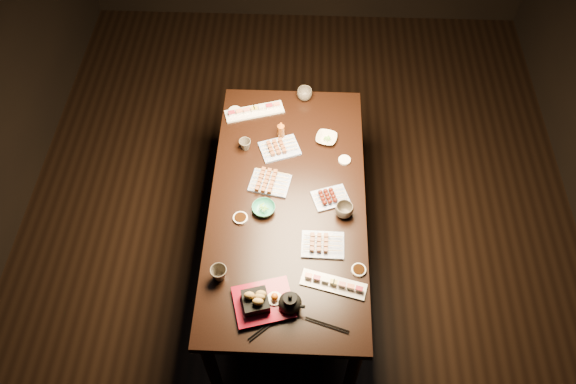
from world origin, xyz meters
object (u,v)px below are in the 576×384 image
object	(u,v)px
yakitori_plate_left	(280,146)
teapot	(290,302)
teacup_far_right	(305,94)
dining_table	(288,235)
yakitori_plate_right	(323,243)
tempura_tray	(263,299)
sushi_platter_near	(334,283)
teacup_mid_right	(344,210)
yakitori_plate_center	(270,181)
sushi_platter_far	(254,110)
teacup_far_left	(245,145)
edamame_bowl_cream	(326,138)
condiment_bottle	(281,130)
teacup_near_left	(219,273)
edamame_bowl_green	(264,209)

from	to	relation	value
yakitori_plate_left	teapot	world-z (taller)	teapot
yakitori_plate_left	teacup_far_right	bearing A→B (deg)	52.15
dining_table	yakitori_plate_left	bearing A→B (deg)	99.58
yakitori_plate_right	tempura_tray	bearing A→B (deg)	-129.46
tempura_tray	sushi_platter_near	bearing A→B (deg)	2.97
teapot	teacup_mid_right	bearing A→B (deg)	84.54
yakitori_plate_right	teacup_far_right	bearing A→B (deg)	97.29
yakitori_plate_right	teacup_far_right	world-z (taller)	teacup_far_right
yakitori_plate_center	teacup_mid_right	distance (m)	0.47
sushi_platter_far	teacup_far_right	world-z (taller)	teacup_far_right
yakitori_plate_left	tempura_tray	size ratio (longest dim) A/B	0.79
teacup_far_left	teapot	xyz separation A→B (m)	(0.32, -1.04, 0.03)
teacup_mid_right	edamame_bowl_cream	bearing A→B (deg)	100.07
teacup_far_right	condiment_bottle	world-z (taller)	condiment_bottle
dining_table	yakitori_plate_left	size ratio (longest dim) A/B	7.71
sushi_platter_far	yakitori_plate_center	size ratio (longest dim) A/B	1.65
yakitori_plate_center	tempura_tray	world-z (taller)	tempura_tray
condiment_bottle	yakitori_plate_left	bearing A→B (deg)	-92.40
yakitori_plate_right	condiment_bottle	xyz separation A→B (m)	(-0.26, 0.78, 0.04)
edamame_bowl_cream	teacup_far_left	bearing A→B (deg)	-170.16
sushi_platter_near	teacup_far_left	distance (m)	1.06
dining_table	teacup_far_left	size ratio (longest dim) A/B	24.32
teacup_mid_right	teacup_far_right	size ratio (longest dim) A/B	1.03
teacup_near_left	teacup_far_left	distance (m)	0.89
sushi_platter_far	edamame_bowl_cream	distance (m)	0.52
edamame_bowl_cream	tempura_tray	bearing A→B (deg)	-106.05
teapot	condiment_bottle	distance (m)	1.15
edamame_bowl_green	tempura_tray	size ratio (longest dim) A/B	0.45
yakitori_plate_left	condiment_bottle	world-z (taller)	condiment_bottle
tempura_tray	teacup_mid_right	world-z (taller)	tempura_tray
edamame_bowl_cream	edamame_bowl_green	bearing A→B (deg)	-123.15
teacup_near_left	teacup_mid_right	xyz separation A→B (m)	(0.66, 0.42, -0.00)
sushi_platter_near	yakitori_plate_right	world-z (taller)	yakitori_plate_right
tempura_tray	teapot	xyz separation A→B (m)	(0.14, -0.01, 0.01)
sushi_platter_far	edamame_bowl_green	xyz separation A→B (m)	(0.11, -0.77, -0.00)
sushi_platter_far	edamame_bowl_cream	size ratio (longest dim) A/B	2.95
sushi_platter_near	sushi_platter_far	xyz separation A→B (m)	(-0.50, 1.22, 0.00)
sushi_platter_far	condiment_bottle	world-z (taller)	condiment_bottle
teacup_far_left	dining_table	bearing A→B (deg)	-54.37
yakitori_plate_left	condiment_bottle	bearing A→B (deg)	67.49
sushi_platter_near	edamame_bowl_green	world-z (taller)	same
edamame_bowl_green	tempura_tray	world-z (taller)	tempura_tray
teacup_mid_right	teacup_far_left	distance (m)	0.76
dining_table	tempura_tray	bearing A→B (deg)	-98.63
dining_table	tempura_tray	world-z (taller)	tempura_tray
sushi_platter_far	teapot	bearing A→B (deg)	85.02
dining_table	edamame_bowl_green	bearing A→B (deg)	-151.43
sushi_platter_far	teacup_far_right	distance (m)	0.35
sushi_platter_near	teapot	size ratio (longest dim) A/B	2.44
sushi_platter_near	edamame_bowl_cream	bearing A→B (deg)	105.87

